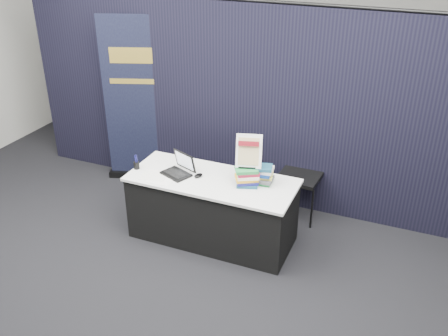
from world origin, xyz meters
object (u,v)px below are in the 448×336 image
stacking_chair (301,171)px  book_stack_tall (247,176)px  info_sign (249,152)px  display_table (212,209)px  laptop (178,169)px  book_stack_short (261,174)px  pullup_banner (139,111)px

stacking_chair → book_stack_tall: bearing=-109.1°
book_stack_tall → info_sign: bearing=90.0°
display_table → info_sign: info_sign is taller
display_table → laptop: size_ratio=4.98×
book_stack_short → book_stack_tall: bearing=-137.7°
info_sign → book_stack_tall: bearing=-106.2°
book_stack_tall → stacking_chair: (0.36, 0.85, -0.27)m
display_table → book_stack_short: bearing=15.0°
display_table → pullup_banner: (-1.47, 0.95, 0.60)m
info_sign → pullup_banner: bearing=138.2°
book_stack_tall → book_stack_short: book_stack_short is taller
stacking_chair → info_sign: bearing=-109.9°
info_sign → pullup_banner: size_ratio=0.16×
stacking_chair → pullup_banner: bearing=-177.9°
book_stack_short → pullup_banner: pullup_banner is taller
book_stack_tall → book_stack_short: 0.15m
display_table → pullup_banner: size_ratio=0.82×
pullup_banner → book_stack_short: bearing=-42.4°
laptop → book_stack_short: bearing=32.5°
book_stack_short → laptop: bearing=-169.6°
pullup_banner → stacking_chair: 2.25m
laptop → book_stack_short: size_ratio=1.43×
laptop → book_stack_short: 0.90m
pullup_banner → stacking_chair: pullup_banner is taller
display_table → stacking_chair: (0.74, 0.88, 0.20)m
laptop → stacking_chair: size_ratio=0.35×
laptop → stacking_chair: stacking_chair is taller
book_stack_short → display_table: bearing=-165.0°
laptop → stacking_chair: (1.14, 0.91, -0.23)m
display_table → laptop: bearing=-175.8°
laptop → info_sign: 0.84m
book_stack_short → pullup_banner: bearing=157.5°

